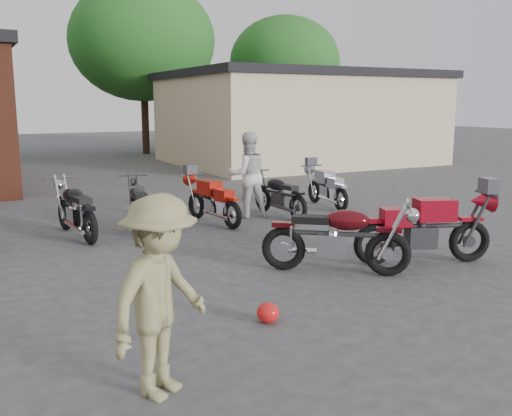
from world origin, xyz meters
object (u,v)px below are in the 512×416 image
row_bike_5 (279,192)px  row_bike_3 (139,201)px  vintage_motorcycle (338,233)px  row_bike_2 (75,206)px  row_bike_4 (212,198)px  person_tan (160,297)px  row_bike_6 (327,186)px  sportbike (426,225)px  person_light (248,175)px  helmet (268,313)px

row_bike_5 → row_bike_3: bearing=80.6°
vintage_motorcycle → row_bike_2: vintage_motorcycle is taller
row_bike_5 → row_bike_4: bearing=86.2°
row_bike_2 → row_bike_4: bearing=-98.9°
person_tan → row_bike_6: 9.43m
sportbike → person_light: 4.70m
person_light → person_tan: person_light is taller
vintage_motorcycle → person_light: (0.76, 4.42, 0.32)m
sportbike → row_bike_4: sportbike is taller
person_tan → sportbike: bearing=-10.8°
sportbike → person_light: (-0.77, 4.63, 0.32)m
vintage_motorcycle → row_bike_6: vintage_motorcycle is taller
row_bike_3 → person_tan: bearing=174.6°
vintage_motorcycle → row_bike_3: size_ratio=1.11×
row_bike_4 → row_bike_5: bearing=-97.8°
vintage_motorcycle → row_bike_2: (-2.97, 4.24, -0.03)m
row_bike_3 → row_bike_6: row_bike_3 is taller
row_bike_5 → row_bike_6: (1.59, 0.44, -0.01)m
row_bike_2 → row_bike_4: size_ratio=1.09×
row_bike_2 → row_bike_6: bearing=-93.1°
helmet → row_bike_4: size_ratio=0.14×
vintage_motorcycle → row_bike_2: bearing=164.6°
row_bike_2 → row_bike_4: (2.76, -0.09, -0.05)m
vintage_motorcycle → row_bike_6: size_ratio=1.17×
vintage_motorcycle → person_tan: (-3.45, -2.21, 0.26)m
row_bike_3 → row_bike_5: size_ratio=1.04×
person_tan → row_bike_2: (0.48, 6.45, -0.29)m
sportbike → row_bike_5: bearing=112.4°
person_light → row_bike_3: bearing=9.7°
vintage_motorcycle → helmet: size_ratio=8.03×
person_light → row_bike_6: size_ratio=1.04×
person_light → row_bike_5: (0.67, -0.22, -0.41)m
person_tan → row_bike_5: size_ratio=0.96×
person_tan → row_bike_2: size_ratio=0.87×
person_tan → row_bike_5: bearing=20.0°
sportbike → person_tan: bearing=-136.8°
person_light → person_tan: bearing=66.9°
row_bike_6 → sportbike: bearing=168.6°
row_bike_2 → row_bike_5: bearing=-97.5°
row_bike_4 → row_bike_5: (1.64, 0.06, -0.01)m
helmet → row_bike_6: row_bike_6 is taller
person_light → row_bike_6: (2.26, 0.22, -0.41)m
helmet → row_bike_5: 6.35m
row_bike_2 → row_bike_3: 1.27m
helmet → sportbike: bearing=16.7°
row_bike_6 → row_bike_3: bearing=98.6°
vintage_motorcycle → sportbike: bearing=32.0°
vintage_motorcycle → row_bike_5: (1.43, 4.20, -0.08)m
row_bike_5 → helmet: bearing=143.0°
helmet → person_light: 6.27m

